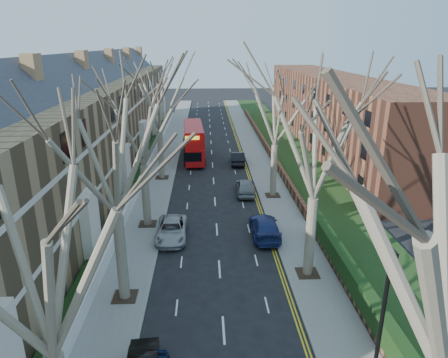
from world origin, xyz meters
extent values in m
cube|color=slate|center=(-6.00, 39.00, 0.06)|extent=(3.00, 102.00, 0.12)
cube|color=slate|center=(6.00, 39.00, 0.06)|extent=(3.00, 102.00, 0.12)
cube|color=olive|center=(-13.80, 31.00, 5.00)|extent=(9.00, 78.00, 10.00)
cube|color=#2C2D36|center=(-13.80, 31.00, 11.00)|extent=(4.67, 78.00, 4.67)
cube|color=silver|center=(-9.35, 31.00, 3.50)|extent=(0.12, 78.00, 0.35)
cube|color=silver|center=(-9.35, 31.00, 7.00)|extent=(0.12, 78.00, 0.35)
cube|color=brown|center=(17.50, 43.00, 5.00)|extent=(8.00, 54.00, 10.00)
cube|color=brown|center=(7.70, 43.00, 0.57)|extent=(0.35, 54.00, 0.90)
cube|color=brown|center=(7.70, 2.00, 0.42)|extent=(0.40, 24.00, 0.60)
cube|color=black|center=(7.70, 2.00, 1.32)|extent=(0.70, 24.00, 1.20)
cube|color=white|center=(-7.65, 31.00, 0.62)|extent=(0.30, 78.00, 1.00)
cube|color=#1A3112|center=(10.50, 39.00, 0.15)|extent=(6.00, 102.00, 0.06)
cylinder|color=black|center=(5.00, -3.50, 4.12)|extent=(0.14, 0.14, 8.00)
cube|color=black|center=(5.00, -3.50, 8.12)|extent=(0.18, 0.50, 0.22)
cylinder|color=#776B55|center=(-5.70, 6.00, 2.75)|extent=(0.64, 0.64, 5.25)
cube|color=#2D2116|center=(-5.70, 6.00, 0.14)|extent=(1.40, 1.40, 0.05)
cylinder|color=#776B55|center=(-5.70, 16.00, 2.66)|extent=(0.64, 0.64, 5.07)
cube|color=#2D2116|center=(-5.70, 16.00, 0.14)|extent=(1.40, 1.40, 0.05)
cylinder|color=#776B55|center=(-5.70, 28.00, 2.75)|extent=(0.60, 0.60, 5.25)
cube|color=#2D2116|center=(-5.70, 28.00, 0.14)|extent=(1.40, 1.40, 0.05)
cylinder|color=#776B55|center=(5.70, 8.00, 2.75)|extent=(0.64, 0.64, 5.25)
cube|color=#2D2116|center=(5.70, 8.00, 0.14)|extent=(1.40, 1.40, 0.05)
cylinder|color=#776B55|center=(5.70, 22.00, 2.66)|extent=(0.60, 0.60, 5.07)
cube|color=#2D2116|center=(5.70, 22.00, 0.14)|extent=(1.40, 1.40, 0.05)
cube|color=#BB0D0E|center=(-2.34, 35.89, 1.38)|extent=(2.93, 10.40, 2.06)
cube|color=#BB0D0E|center=(-2.34, 35.89, 3.34)|extent=(2.90, 9.88, 1.87)
cube|color=black|center=(-2.34, 35.89, 1.80)|extent=(2.90, 9.58, 0.84)
cube|color=black|center=(-2.34, 35.89, 3.43)|extent=(2.89, 9.37, 0.84)
imported|color=#9F9EA3|center=(-3.52, 13.66, 0.69)|extent=(2.32, 5.01, 1.39)
imported|color=navy|center=(3.70, 13.71, 0.76)|extent=(2.19, 5.23, 1.51)
imported|color=gray|center=(3.07, 22.85, 0.78)|extent=(1.96, 4.61, 1.55)
imported|color=black|center=(3.16, 33.31, 0.76)|extent=(1.84, 4.71, 1.53)
camera|label=1|loc=(-0.79, -14.30, 14.37)|focal=32.00mm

